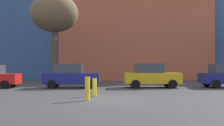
# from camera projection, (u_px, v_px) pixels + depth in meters

# --- Properties ---
(ground_plane) EXTENTS (200.00, 200.00, 0.00)m
(ground_plane) POSITION_uv_depth(u_px,v_px,m) (111.00, 100.00, 13.34)
(ground_plane) COLOR #38383A
(building_backdrop) EXTENTS (33.60, 12.25, 12.76)m
(building_backdrop) POSITION_uv_depth(u_px,v_px,m) (132.00, 41.00, 38.44)
(building_backdrop) COLOR #B2563D
(building_backdrop) RESTS_ON ground_plane
(parked_car_1) EXTENTS (4.31, 2.11, 1.87)m
(parked_car_1) POSITION_uv_depth(u_px,v_px,m) (71.00, 76.00, 21.05)
(parked_car_1) COLOR navy
(parked_car_1) RESTS_ON ground_plane
(parked_car_2) EXTENTS (4.39, 2.15, 1.90)m
(parked_car_2) POSITION_uv_depth(u_px,v_px,m) (151.00, 76.00, 21.23)
(parked_car_2) COLOR gold
(parked_car_2) RESTS_ON ground_plane
(bare_tree_0) EXTENTS (4.63, 4.63, 8.71)m
(bare_tree_0) POSITION_uv_depth(u_px,v_px,m) (54.00, 14.00, 25.94)
(bare_tree_0) COLOR brown
(bare_tree_0) RESTS_ON ground_plane
(bollard_yellow_0) EXTENTS (0.24, 0.24, 1.00)m
(bollard_yellow_0) POSITION_uv_depth(u_px,v_px,m) (94.00, 87.00, 14.83)
(bollard_yellow_0) COLOR yellow
(bollard_yellow_0) RESTS_ON ground_plane
(bollard_yellow_1) EXTENTS (0.24, 0.24, 1.15)m
(bollard_yellow_1) POSITION_uv_depth(u_px,v_px,m) (87.00, 89.00, 12.97)
(bollard_yellow_1) COLOR yellow
(bollard_yellow_1) RESTS_ON ground_plane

